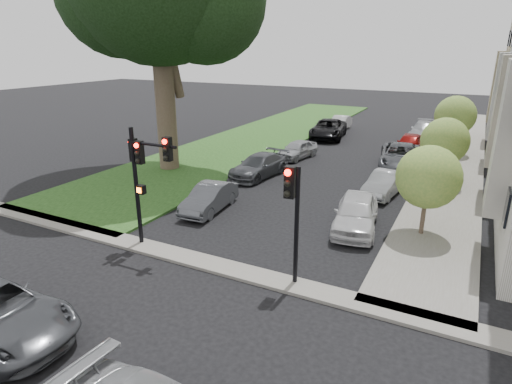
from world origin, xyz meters
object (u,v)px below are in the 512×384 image
at_px(traffic_signal_secondary, 293,204).
at_px(car_parked_5, 209,198).
at_px(car_parked_0, 356,213).
at_px(car_parked_9, 340,123).
at_px(traffic_signal_main, 143,167).
at_px(car_parked_2, 400,156).
at_px(car_parked_7, 297,149).
at_px(car_parked_3, 410,143).
at_px(car_parked_6, 259,166).
at_px(small_tree_a, 428,177).
at_px(small_tree_b, 445,141).
at_px(car_parked_1, 384,184).
at_px(car_parked_8, 328,129).
at_px(small_tree_c, 455,116).
at_px(car_parked_4, 423,130).

distance_m(traffic_signal_secondary, car_parked_5, 7.94).
distance_m(car_parked_0, car_parked_9, 23.62).
bearing_deg(traffic_signal_main, traffic_signal_secondary, -0.36).
xyz_separation_m(car_parked_2, car_parked_7, (-6.98, -0.75, -0.13)).
height_order(car_parked_3, car_parked_6, car_parked_3).
distance_m(small_tree_a, car_parked_2, 11.06).
distance_m(small_tree_b, car_parked_1, 4.44).
bearing_deg(traffic_signal_secondary, car_parked_2, 87.46).
height_order(small_tree_a, car_parked_0, small_tree_a).
bearing_deg(car_parked_8, car_parked_5, -98.08).
distance_m(small_tree_c, car_parked_3, 3.62).
xyz_separation_m(car_parked_8, car_parked_9, (-0.19, 4.17, -0.15)).
relative_size(small_tree_a, car_parked_5, 0.99).
height_order(small_tree_a, car_parked_9, small_tree_a).
relative_size(traffic_signal_main, car_parked_6, 1.02).
xyz_separation_m(car_parked_2, car_parked_5, (-6.92, -12.25, -0.13)).
distance_m(traffic_signal_secondary, car_parked_6, 12.75).
bearing_deg(traffic_signal_main, car_parked_8, 90.75).
distance_m(traffic_signal_main, car_parked_1, 13.11).
distance_m(small_tree_b, car_parked_7, 10.09).
bearing_deg(car_parked_2, traffic_signal_secondary, -101.41).
relative_size(traffic_signal_secondary, car_parked_4, 0.86).
distance_m(small_tree_a, car_parked_0, 3.30).
bearing_deg(car_parked_9, car_parked_3, -42.60).
bearing_deg(car_parked_5, car_parked_9, 85.97).
bearing_deg(car_parked_1, traffic_signal_main, -116.87).
relative_size(car_parked_2, car_parked_6, 1.19).
bearing_deg(traffic_signal_main, car_parked_9, 91.03).
xyz_separation_m(small_tree_a, traffic_signal_secondary, (-3.42, -6.12, 0.29)).
bearing_deg(car_parked_5, traffic_signal_secondary, -41.05).
height_order(traffic_signal_secondary, car_parked_4, traffic_signal_secondary).
relative_size(small_tree_b, car_parked_8, 0.69).
xyz_separation_m(small_tree_a, car_parked_1, (-2.50, 4.59, -1.96)).
height_order(car_parked_7, car_parked_8, car_parked_8).
xyz_separation_m(small_tree_a, car_parked_8, (-9.93, 17.65, -1.81)).
relative_size(small_tree_b, car_parked_6, 0.83).
height_order(car_parked_1, car_parked_7, car_parked_7).
height_order(traffic_signal_main, car_parked_5, traffic_signal_main).
relative_size(car_parked_6, car_parked_7, 1.25).
distance_m(car_parked_3, car_parked_9, 9.84).
height_order(traffic_signal_secondary, car_parked_9, traffic_signal_secondary).
distance_m(car_parked_7, car_parked_9, 12.00).
height_order(small_tree_b, car_parked_6, small_tree_b).
height_order(car_parked_4, car_parked_7, car_parked_4).
distance_m(car_parked_2, car_parked_6, 9.53).
xyz_separation_m(car_parked_5, car_parked_7, (-0.06, 11.50, -0.00)).
bearing_deg(car_parked_8, small_tree_b, -54.14).
relative_size(car_parked_3, car_parked_5, 1.06).
distance_m(traffic_signal_secondary, car_parked_0, 5.97).
xyz_separation_m(traffic_signal_main, car_parked_6, (-0.44, 10.62, -2.63)).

